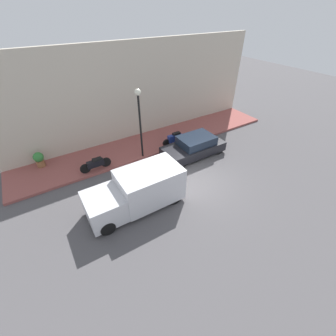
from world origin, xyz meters
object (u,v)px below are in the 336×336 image
(parked_car, at_px, (194,146))
(delivery_van, at_px, (137,191))
(motorcycle_black, at_px, (96,164))
(potted_plant, at_px, (39,159))
(streetlamp, at_px, (139,112))
(motorcycle_blue, at_px, (175,138))

(parked_car, xyz_separation_m, delivery_van, (-2.25, 5.21, 0.34))
(motorcycle_black, relative_size, potted_plant, 1.93)
(delivery_van, xyz_separation_m, potted_plant, (5.97, 3.61, -0.30))
(parked_car, bearing_deg, streetlamp, 64.37)
(parked_car, bearing_deg, motorcycle_black, 75.29)
(motorcycle_blue, bearing_deg, streetlamp, 94.41)
(parked_car, distance_m, motorcycle_black, 6.26)
(delivery_van, height_order, potted_plant, delivery_van)
(motorcycle_blue, bearing_deg, potted_plant, 76.28)
(motorcycle_black, distance_m, potted_plant, 3.48)
(motorcycle_black, relative_size, streetlamp, 0.43)
(parked_car, xyz_separation_m, motorcycle_blue, (1.67, 0.42, -0.04))
(parked_car, height_order, delivery_van, delivery_van)
(streetlamp, relative_size, potted_plant, 4.54)
(parked_car, xyz_separation_m, streetlamp, (1.46, 3.05, 2.52))
(parked_car, height_order, motorcycle_black, parked_car)
(motorcycle_black, bearing_deg, streetlamp, -92.43)
(motorcycle_black, height_order, potted_plant, potted_plant)
(streetlamp, height_order, potted_plant, streetlamp)
(delivery_van, height_order, streetlamp, streetlamp)
(parked_car, xyz_separation_m, motorcycle_black, (1.59, 6.06, -0.06))
(streetlamp, bearing_deg, motorcycle_blue, -85.59)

